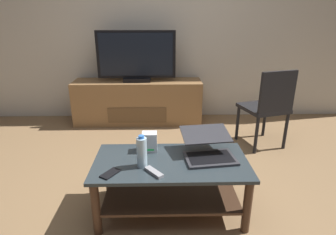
# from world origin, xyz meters

# --- Properties ---
(ground_plane) EXTENTS (7.68, 7.68, 0.00)m
(ground_plane) POSITION_xyz_m (0.00, 0.00, 0.00)
(ground_plane) COLOR olive
(back_wall) EXTENTS (6.40, 0.12, 2.80)m
(back_wall) POSITION_xyz_m (0.00, 2.12, 1.40)
(back_wall) COLOR beige
(back_wall) RESTS_ON ground
(coffee_table) EXTENTS (1.12, 0.57, 0.43)m
(coffee_table) POSITION_xyz_m (0.02, -0.12, 0.30)
(coffee_table) COLOR #2D383D
(coffee_table) RESTS_ON ground
(media_cabinet) EXTENTS (1.73, 0.45, 0.59)m
(media_cabinet) POSITION_xyz_m (-0.38, 1.80, 0.29)
(media_cabinet) COLOR olive
(media_cabinet) RESTS_ON ground
(television) EXTENTS (1.03, 0.20, 0.66)m
(television) POSITION_xyz_m (-0.38, 1.78, 0.91)
(television) COLOR black
(television) RESTS_ON media_cabinet
(dining_chair) EXTENTS (0.55, 0.55, 0.90)m
(dining_chair) POSITION_xyz_m (1.12, 0.96, 0.51)
(dining_chair) COLOR black
(dining_chair) RESTS_ON ground
(laptop) EXTENTS (0.41, 0.44, 0.17)m
(laptop) POSITION_xyz_m (0.30, -0.05, 0.50)
(laptop) COLOR #333338
(laptop) RESTS_ON coffee_table
(router_box) EXTENTS (0.11, 0.10, 0.15)m
(router_box) POSITION_xyz_m (-0.14, 0.05, 0.51)
(router_box) COLOR silver
(router_box) RESTS_ON coffee_table
(water_bottle_near) EXTENTS (0.07, 0.07, 0.23)m
(water_bottle_near) POSITION_xyz_m (-0.19, -0.20, 0.54)
(water_bottle_near) COLOR silver
(water_bottle_near) RESTS_ON coffee_table
(cell_phone) EXTENTS (0.14, 0.16, 0.01)m
(cell_phone) POSITION_xyz_m (-0.39, -0.30, 0.44)
(cell_phone) COLOR black
(cell_phone) RESTS_ON coffee_table
(tv_remote) EXTENTS (0.13, 0.15, 0.02)m
(tv_remote) POSITION_xyz_m (-0.10, -0.29, 0.44)
(tv_remote) COLOR #99999E
(tv_remote) RESTS_ON coffee_table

